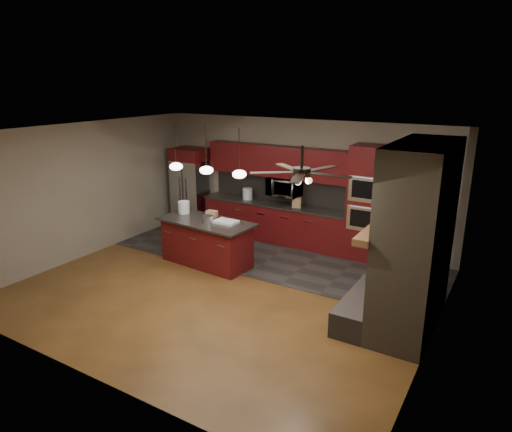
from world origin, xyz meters
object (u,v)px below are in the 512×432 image
Objects in this scene: oven_tower at (369,204)px; counter_bucket at (248,194)px; kitchen_island at (207,242)px; cardboard_box at (212,214)px; counter_box at (297,203)px; paint_tray at (226,222)px; white_bucket at (184,207)px; paint_can at (208,219)px; microwave at (284,187)px; refrigerator at (192,188)px.

counter_bucket is (-2.92, 0.01, -0.16)m from oven_tower.
cardboard_box is at bearing 105.15° from kitchen_island.
paint_tray is at bearing -123.88° from counter_box.
cardboard_box is (0.67, 0.07, -0.06)m from white_bucket.
paint_tray is 0.50m from cardboard_box.
counter_bucket is at bearing 110.30° from paint_tray.
kitchen_island is 10.48× the size of paint_can.
oven_tower is 3.28m from paint_can.
counter_box is at bearing -14.98° from microwave.
microwave reaches higher than kitchen_island.
cardboard_box is (-0.05, 0.27, 0.52)m from kitchen_island.
white_bucket is at bearing 175.73° from paint_tray.
refrigerator is 9.20× the size of counter_box.
oven_tower reaches higher than cardboard_box.
paint_tray is at bearing -98.79° from microwave.
oven_tower is at bearing 37.22° from paint_can.
cardboard_box is 0.81× the size of counter_bucket.
oven_tower is 2.93m from counter_bucket.
oven_tower is 1.61m from counter_box.
oven_tower is at bearing -0.15° from counter_bucket.
paint_can is at bearing -16.40° from white_bucket.
refrigerator is at bearing 167.06° from counter_box.
oven_tower is 11.25× the size of cardboard_box.
cardboard_box is at bearing 6.02° from white_bucket.
oven_tower is 1.19× the size of refrigerator.
paint_tray is at bearing 17.04° from kitchen_island.
paint_tray is 1.92m from counter_box.
refrigerator is 2.93m from counter_box.
oven_tower reaches higher than counter_bucket.
white_bucket is 1.82m from counter_bucket.
paint_can is 2.18m from counter_box.
kitchen_island is (1.84, -1.87, -0.53)m from refrigerator.
kitchen_island is 0.95m from white_bucket.
counter_box is (1.32, -0.05, -0.02)m from counter_bucket.
microwave is 0.99m from counter_bucket.
microwave is 1.63× the size of paint_tray.
paint_can is at bearing -44.68° from refrigerator.
refrigerator is 7.77× the size of white_bucket.
counter_box reaches higher than paint_tray.
microwave is 2.16m from paint_can.
kitchen_island is 0.64m from paint_tray.
white_bucket is at bearing 178.05° from cardboard_box.
refrigerator is at bearing -177.11° from counter_bucket.
kitchen_island is 9.36× the size of counter_box.
cardboard_box reaches higher than kitchen_island.
microwave is at bearing 51.48° from white_bucket.
cardboard_box is at bearing -148.59° from oven_tower.
microwave is 3.76× the size of paint_can.
kitchen_island is at bearing -15.23° from white_bucket.
counter_box is (1.09, 1.90, 0.54)m from kitchen_island.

